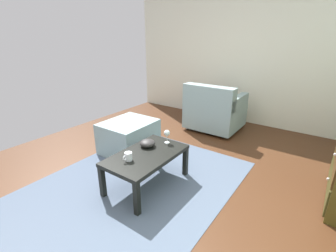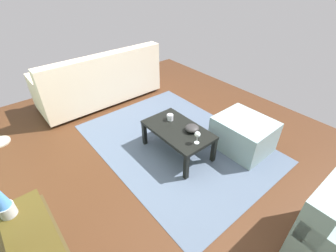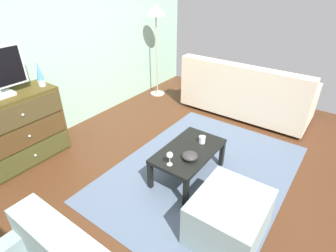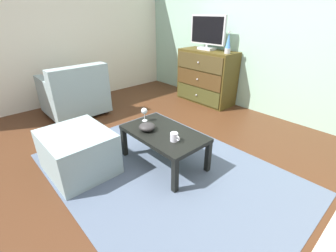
{
  "view_description": "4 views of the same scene",
  "coord_description": "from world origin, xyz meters",
  "px_view_note": "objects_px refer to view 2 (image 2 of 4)",
  "views": [
    {
      "loc": [
        1.74,
        1.4,
        1.55
      ],
      "look_at": [
        -0.01,
        0.15,
        0.73
      ],
      "focal_mm": 25.47,
      "sensor_mm": 36.0,
      "label": 1
    },
    {
      "loc": [
        -1.73,
        1.54,
        2.13
      ],
      "look_at": [
        -0.01,
        0.12,
        0.54
      ],
      "focal_mm": 25.38,
      "sensor_mm": 36.0,
      "label": 2
    },
    {
      "loc": [
        -2.11,
        -1.36,
        2.14
      ],
      "look_at": [
        -0.14,
        0.07,
        0.73
      ],
      "focal_mm": 28.49,
      "sensor_mm": 36.0,
      "label": 3
    },
    {
      "loc": [
        1.67,
        -1.51,
        1.51
      ],
      "look_at": [
        0.23,
        -0.2,
        0.55
      ],
      "focal_mm": 25.04,
      "sensor_mm": 36.0,
      "label": 4
    }
  ],
  "objects_px": {
    "mug": "(170,117)",
    "bowl_decorative": "(192,128)",
    "ottoman": "(243,134)",
    "wine_glass": "(197,135)",
    "lava_lamp": "(0,198)",
    "coffee_table": "(178,132)",
    "couch_large": "(100,83)"
  },
  "relations": [
    {
      "from": "coffee_table",
      "to": "couch_large",
      "type": "relative_size",
      "value": 0.43
    },
    {
      "from": "wine_glass",
      "to": "couch_large",
      "type": "bearing_deg",
      "value": 2.18
    },
    {
      "from": "lava_lamp",
      "to": "coffee_table",
      "type": "relative_size",
      "value": 0.37
    },
    {
      "from": "coffee_table",
      "to": "bowl_decorative",
      "type": "bearing_deg",
      "value": -144.53
    },
    {
      "from": "lava_lamp",
      "to": "mug",
      "type": "height_order",
      "value": "lava_lamp"
    },
    {
      "from": "lava_lamp",
      "to": "couch_large",
      "type": "distance_m",
      "value": 3.1
    },
    {
      "from": "coffee_table",
      "to": "ottoman",
      "type": "distance_m",
      "value": 0.89
    },
    {
      "from": "couch_large",
      "to": "coffee_table",
      "type": "bearing_deg",
      "value": -176.9
    },
    {
      "from": "coffee_table",
      "to": "mug",
      "type": "bearing_deg",
      "value": -13.64
    },
    {
      "from": "bowl_decorative",
      "to": "couch_large",
      "type": "xyz_separation_m",
      "value": [
        2.08,
        0.21,
        -0.07
      ]
    },
    {
      "from": "coffee_table",
      "to": "couch_large",
      "type": "distance_m",
      "value": 1.93
    },
    {
      "from": "bowl_decorative",
      "to": "coffee_table",
      "type": "bearing_deg",
      "value": 35.47
    },
    {
      "from": "lava_lamp",
      "to": "ottoman",
      "type": "height_order",
      "value": "lava_lamp"
    },
    {
      "from": "coffee_table",
      "to": "lava_lamp",
      "type": "bearing_deg",
      "value": 106.85
    },
    {
      "from": "coffee_table",
      "to": "couch_large",
      "type": "height_order",
      "value": "couch_large"
    },
    {
      "from": "bowl_decorative",
      "to": "lava_lamp",
      "type": "bearing_deg",
      "value": 101.94
    },
    {
      "from": "lava_lamp",
      "to": "bowl_decorative",
      "type": "bearing_deg",
      "value": -78.06
    },
    {
      "from": "couch_large",
      "to": "mug",
      "type": "bearing_deg",
      "value": -174.8
    },
    {
      "from": "lava_lamp",
      "to": "bowl_decorative",
      "type": "distance_m",
      "value": 2.06
    },
    {
      "from": "ottoman",
      "to": "lava_lamp",
      "type": "bearing_deg",
      "value": 91.49
    },
    {
      "from": "lava_lamp",
      "to": "ottoman",
      "type": "distance_m",
      "value": 2.69
    },
    {
      "from": "wine_glass",
      "to": "ottoman",
      "type": "height_order",
      "value": "wine_glass"
    },
    {
      "from": "bowl_decorative",
      "to": "couch_large",
      "type": "height_order",
      "value": "couch_large"
    },
    {
      "from": "mug",
      "to": "bowl_decorative",
      "type": "distance_m",
      "value": 0.36
    },
    {
      "from": "wine_glass",
      "to": "mug",
      "type": "height_order",
      "value": "wine_glass"
    },
    {
      "from": "ottoman",
      "to": "wine_glass",
      "type": "bearing_deg",
      "value": 79.89
    },
    {
      "from": "mug",
      "to": "ottoman",
      "type": "bearing_deg",
      "value": -135.49
    },
    {
      "from": "ottoman",
      "to": "bowl_decorative",
      "type": "bearing_deg",
      "value": 61.81
    },
    {
      "from": "coffee_table",
      "to": "wine_glass",
      "type": "height_order",
      "value": "wine_glass"
    },
    {
      "from": "mug",
      "to": "wine_glass",
      "type": "bearing_deg",
      "value": 172.94
    },
    {
      "from": "mug",
      "to": "bowl_decorative",
      "type": "relative_size",
      "value": 0.66
    },
    {
      "from": "wine_glass",
      "to": "couch_large",
      "type": "xyz_separation_m",
      "value": [
        2.28,
        0.09,
        -0.15
      ]
    }
  ]
}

